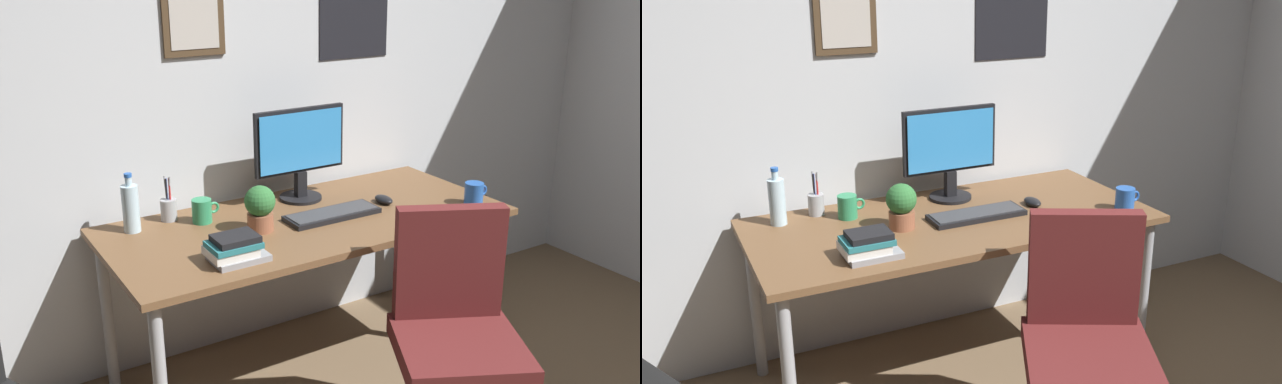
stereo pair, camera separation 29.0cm
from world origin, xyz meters
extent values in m
cube|color=silver|center=(0.00, 2.15, 1.30)|extent=(4.40, 0.08, 2.60)
cube|color=#4C3823|center=(-0.34, 2.11, 1.60)|extent=(0.28, 0.02, 0.34)
cube|color=beige|center=(-0.34, 2.09, 1.60)|extent=(0.22, 0.00, 0.28)
cube|color=black|center=(0.49, 2.11, 1.64)|extent=(0.40, 0.01, 0.56)
cube|color=brown|center=(-0.04, 1.67, 0.74)|extent=(1.76, 0.80, 0.03)
cylinder|color=#9EA0A5|center=(0.78, 1.33, 0.36)|extent=(0.05, 0.05, 0.73)
cylinder|color=#9EA0A5|center=(-0.86, 2.01, 0.36)|extent=(0.05, 0.05, 0.73)
cylinder|color=#9EA0A5|center=(0.78, 2.01, 0.36)|extent=(0.05, 0.05, 0.73)
cube|color=#591E1E|center=(0.13, 0.87, 0.46)|extent=(0.62, 0.62, 0.08)
cube|color=#591E1E|center=(0.22, 1.05, 0.72)|extent=(0.41, 0.25, 0.45)
cylinder|color=black|center=(0.07, 1.91, 0.76)|extent=(0.20, 0.20, 0.01)
cube|color=black|center=(0.07, 1.91, 0.83)|extent=(0.05, 0.04, 0.12)
cube|color=black|center=(0.07, 1.92, 1.04)|extent=(0.46, 0.02, 0.30)
cube|color=#338CD8|center=(0.07, 1.90, 1.04)|extent=(0.43, 0.00, 0.27)
cube|color=black|center=(0.06, 1.63, 0.77)|extent=(0.43, 0.15, 0.02)
cube|color=#38383A|center=(0.06, 1.63, 0.78)|extent=(0.41, 0.13, 0.00)
ellipsoid|color=black|center=(0.36, 1.65, 0.77)|extent=(0.06, 0.11, 0.04)
cylinder|color=silver|center=(-0.74, 1.93, 0.86)|extent=(0.07, 0.07, 0.20)
cylinder|color=silver|center=(-0.74, 1.93, 0.98)|extent=(0.03, 0.03, 0.04)
cylinder|color=#2659B2|center=(-0.74, 1.93, 1.00)|extent=(0.03, 0.03, 0.02)
cylinder|color=#2D8C59|center=(-0.45, 1.87, 0.81)|extent=(0.08, 0.08, 0.10)
torus|color=#2D8C59|center=(-0.39, 1.87, 0.81)|extent=(0.05, 0.01, 0.05)
cylinder|color=#2659B2|center=(0.71, 1.43, 0.81)|extent=(0.09, 0.09, 0.10)
torus|color=#2659B2|center=(0.76, 1.43, 0.81)|extent=(0.05, 0.01, 0.05)
cylinder|color=brown|center=(-0.28, 1.65, 0.79)|extent=(0.11, 0.11, 0.07)
sphere|color=#2D6B33|center=(-0.28, 1.65, 0.89)|extent=(0.13, 0.13, 0.13)
ellipsoid|color=#287A38|center=(-0.31, 1.68, 0.91)|extent=(0.07, 0.08, 0.02)
ellipsoid|color=#287A38|center=(-0.25, 1.68, 0.91)|extent=(0.07, 0.08, 0.02)
ellipsoid|color=#287A38|center=(-0.30, 1.62, 0.90)|extent=(0.08, 0.07, 0.02)
cylinder|color=#9EA0A5|center=(-0.56, 1.97, 0.80)|extent=(0.07, 0.07, 0.09)
cylinder|color=#263FBF|center=(-0.56, 1.97, 0.88)|extent=(0.01, 0.01, 0.13)
cylinder|color=red|center=(-0.55, 1.97, 0.88)|extent=(0.01, 0.01, 0.13)
cylinder|color=black|center=(-0.57, 1.97, 0.88)|extent=(0.01, 0.01, 0.13)
cylinder|color=#9EA0A5|center=(-0.55, 1.97, 0.89)|extent=(0.01, 0.03, 0.14)
cylinder|color=#9EA0A5|center=(-0.57, 1.97, 0.89)|extent=(0.01, 0.02, 0.14)
cube|color=gray|center=(-0.49, 1.43, 0.77)|extent=(0.21, 0.15, 0.02)
cube|color=silver|center=(-0.51, 1.44, 0.80)|extent=(0.18, 0.15, 0.03)
cube|color=#26727A|center=(-0.51, 1.43, 0.82)|extent=(0.19, 0.14, 0.02)
cube|color=black|center=(-0.50, 1.43, 0.85)|extent=(0.16, 0.13, 0.02)
camera|label=1|loc=(-1.49, -0.76, 1.83)|focal=38.90mm
camera|label=2|loc=(-1.24, -0.90, 1.83)|focal=38.90mm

